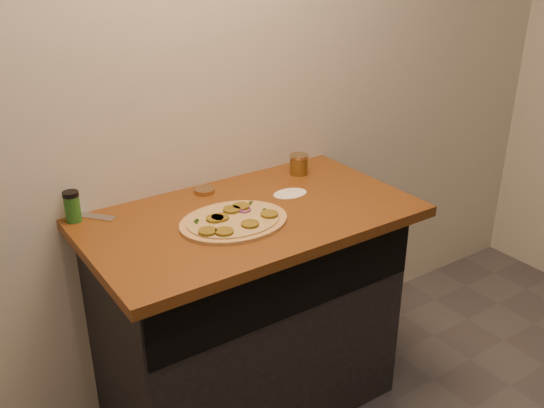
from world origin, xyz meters
TOP-DOWN VIEW (x-y plane):
  - cabinet at (0.00, 1.45)m, footprint 1.10×0.60m
  - countertop at (0.00, 1.42)m, footprint 1.20×0.70m
  - pizza at (-0.09, 1.37)m, footprint 0.40×0.40m
  - chefs_knife at (-0.54, 1.77)m, footprint 0.21×0.25m
  - mason_jar_lid at (-0.05, 1.67)m, footprint 0.10×0.10m
  - salsa_jar at (0.37, 1.62)m, footprint 0.08×0.08m
  - spice_shaker at (-0.55, 1.70)m, footprint 0.06×0.06m
  - flour_spill at (0.22, 1.47)m, footprint 0.15×0.15m

SIDE VIEW (x-z plane):
  - cabinet at x=0.00m, z-range 0.00..0.86m
  - countertop at x=0.00m, z-range 0.86..0.90m
  - flour_spill at x=0.22m, z-range 0.90..0.90m
  - chefs_knife at x=-0.54m, z-range 0.90..0.91m
  - mason_jar_lid at x=-0.05m, z-range 0.90..0.92m
  - pizza at x=-0.09m, z-range 0.90..0.92m
  - salsa_jar at x=0.37m, z-range 0.90..0.99m
  - spice_shaker at x=-0.55m, z-range 0.90..1.01m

